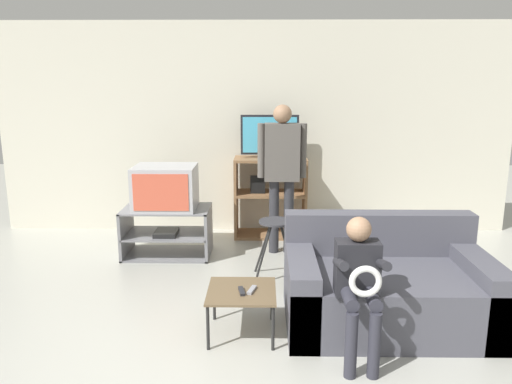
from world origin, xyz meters
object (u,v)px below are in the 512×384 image
object	(u,v)px
snack_table	(242,294)
television_main	(165,187)
couch	(386,288)
person_seated_child	(359,278)
remote_control_black	(242,291)
television_flat	(270,137)
media_shelf	(270,197)
folding_stool	(276,232)
person_standing_adult	(282,164)
tv_stand	(167,232)
remote_control_white	(252,290)

from	to	relation	value
snack_table	television_main	bearing A→B (deg)	117.03
couch	person_seated_child	bearing A→B (deg)	-120.66
couch	remote_control_black	bearing A→B (deg)	-166.98
television_flat	media_shelf	bearing A→B (deg)	-67.73
snack_table	person_seated_child	xyz separation A→B (m)	(0.81, -0.34, 0.28)
remote_control_black	person_seated_child	bearing A→B (deg)	-30.86
folding_stool	remote_control_black	size ratio (longest dim) A/B	4.11
snack_table	person_standing_adult	size ratio (longest dim) A/B	0.31
couch	person_standing_adult	bearing A→B (deg)	115.25
remote_control_black	folding_stool	bearing A→B (deg)	65.88
media_shelf	tv_stand	bearing A→B (deg)	-147.87
remote_control_white	person_seated_child	size ratio (longest dim) A/B	0.14
television_main	person_seated_child	distance (m)	2.71
tv_stand	television_flat	distance (m)	1.66
television_flat	folding_stool	xyz separation A→B (m)	(0.05, -1.40, -0.75)
television_main	media_shelf	distance (m)	1.38
television_flat	snack_table	world-z (taller)	television_flat
remote_control_black	couch	bearing A→B (deg)	2.71
media_shelf	remote_control_white	world-z (taller)	media_shelf
television_main	media_shelf	xyz separation A→B (m)	(1.14, 0.72, -0.27)
remote_control_black	couch	size ratio (longest dim) A/B	0.09
television_flat	folding_stool	size ratio (longest dim) A/B	1.18
person_seated_child	television_main	bearing A→B (deg)	129.05
television_flat	person_seated_child	bearing A→B (deg)	-78.67
remote_control_black	person_standing_adult	bearing A→B (deg)	68.98
person_standing_adult	couch	bearing A→B (deg)	-64.75
television_flat	remote_control_black	xyz separation A→B (m)	(-0.23, -2.54, -0.86)
folding_stool	person_seated_child	world-z (taller)	person_seated_child
television_main	person_seated_child	xyz separation A→B (m)	(1.70, -2.10, -0.17)
tv_stand	media_shelf	size ratio (longest dim) A/B	0.96
tv_stand	television_flat	size ratio (longest dim) A/B	1.36
television_main	television_flat	xyz separation A→B (m)	(1.13, 0.74, 0.46)
tv_stand	person_seated_child	size ratio (longest dim) A/B	0.94
folding_stool	remote_control_black	bearing A→B (deg)	-103.81
folding_stool	person_standing_adult	size ratio (longest dim) A/B	0.36
remote_control_white	person_standing_adult	xyz separation A→B (m)	(0.29, 1.89, 0.63)
television_flat	person_seated_child	distance (m)	2.97
television_main	couch	world-z (taller)	television_main
television_main	snack_table	world-z (taller)	television_main
couch	person_standing_adult	xyz separation A→B (m)	(-0.78, 1.65, 0.72)
remote_control_white	person_seated_child	distance (m)	0.83
tv_stand	media_shelf	xyz separation A→B (m)	(1.14, 0.72, 0.24)
television_main	remote_control_black	world-z (taller)	television_main
media_shelf	folding_stool	xyz separation A→B (m)	(0.04, -1.37, -0.03)
television_flat	person_seated_child	xyz separation A→B (m)	(0.57, -2.84, -0.62)
tv_stand	person_standing_adult	world-z (taller)	person_standing_adult
person_standing_adult	person_seated_child	world-z (taller)	person_standing_adult
person_standing_adult	remote_control_white	bearing A→B (deg)	-98.61
person_seated_child	television_flat	bearing A→B (deg)	101.33
television_flat	snack_table	xyz separation A→B (m)	(-0.24, -2.50, -0.90)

